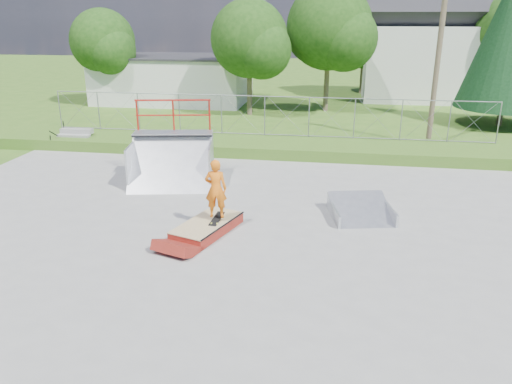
% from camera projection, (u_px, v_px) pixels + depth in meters
% --- Properties ---
extents(ground, '(120.00, 120.00, 0.00)m').
position_uv_depth(ground, '(208.00, 242.00, 13.25)').
color(ground, '#36611B').
rests_on(ground, ground).
extents(concrete_pad, '(20.00, 16.00, 0.04)m').
position_uv_depth(concrete_pad, '(208.00, 242.00, 13.24)').
color(concrete_pad, gray).
rests_on(concrete_pad, ground).
extents(grass_berm, '(24.00, 3.00, 0.50)m').
position_uv_depth(grass_berm, '(261.00, 146.00, 22.00)').
color(grass_berm, '#36611B').
rests_on(grass_berm, ground).
extents(grind_box, '(1.73, 2.44, 0.33)m').
position_uv_depth(grind_box, '(207.00, 227.00, 13.78)').
color(grind_box, maroon).
rests_on(grind_box, concrete_pad).
extents(quarter_pipe, '(3.23, 2.88, 2.84)m').
position_uv_depth(quarter_pipe, '(170.00, 146.00, 17.32)').
color(quarter_pipe, '#AFB1B7').
rests_on(quarter_pipe, concrete_pad).
extents(flat_bank_ramp, '(2.06, 2.14, 0.52)m').
position_uv_depth(flat_bank_ramp, '(361.00, 210.00, 14.74)').
color(flat_bank_ramp, '#AFB1B7').
rests_on(flat_bank_ramp, concrete_pad).
extents(skateboard, '(0.31, 0.81, 0.13)m').
position_uv_depth(skateboard, '(217.00, 219.00, 13.80)').
color(skateboard, black).
rests_on(skateboard, grind_box).
extents(skater, '(0.63, 0.44, 1.64)m').
position_uv_depth(skater, '(216.00, 191.00, 13.52)').
color(skater, orange).
rests_on(skater, grind_box).
extents(concrete_stairs, '(1.50, 1.60, 0.80)m').
position_uv_depth(concrete_stairs, '(73.00, 140.00, 22.49)').
color(concrete_stairs, gray).
rests_on(concrete_stairs, ground).
extents(chain_link_fence, '(20.00, 0.06, 1.80)m').
position_uv_depth(chain_link_fence, '(265.00, 116.00, 22.55)').
color(chain_link_fence, gray).
rests_on(chain_link_fence, grass_berm).
extents(utility_building_flat, '(10.00, 6.00, 3.00)m').
position_uv_depth(utility_building_flat, '(174.00, 80.00, 34.41)').
color(utility_building_flat, silver).
rests_on(utility_building_flat, ground).
extents(gable_house, '(8.40, 6.08, 8.94)m').
position_uv_depth(gable_house, '(424.00, 43.00, 34.80)').
color(gable_house, silver).
rests_on(gable_house, ground).
extents(utility_pole, '(0.24, 0.24, 8.00)m').
position_uv_depth(utility_pole, '(438.00, 56.00, 21.94)').
color(utility_pole, brown).
rests_on(utility_pole, ground).
extents(tree_left_near, '(4.76, 4.48, 6.65)m').
position_uv_depth(tree_left_near, '(253.00, 42.00, 28.68)').
color(tree_left_near, brown).
rests_on(tree_left_near, ground).
extents(tree_center, '(5.44, 5.12, 7.60)m').
position_uv_depth(tree_center, '(334.00, 30.00, 29.63)').
color(tree_center, brown).
rests_on(tree_center, ground).
extents(tree_left_far, '(4.42, 4.16, 6.18)m').
position_uv_depth(tree_left_far, '(105.00, 44.00, 32.16)').
color(tree_left_far, brown).
rests_on(tree_left_far, ground).
extents(tree_back_mid, '(4.08, 3.84, 5.70)m').
position_uv_depth(tree_back_mid, '(367.00, 44.00, 37.16)').
color(tree_back_mid, brown).
rests_on(tree_back_mid, ground).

